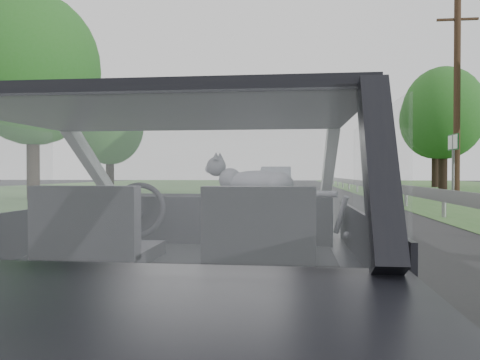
% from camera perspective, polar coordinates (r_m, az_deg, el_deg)
% --- Properties ---
extents(subject_car, '(1.80, 4.00, 1.45)m').
position_cam_1_polar(subject_car, '(2.55, -6.19, -8.72)').
color(subject_car, black).
rests_on(subject_car, ground).
extents(dashboard, '(1.58, 0.45, 0.30)m').
position_cam_1_polar(dashboard, '(3.14, -3.71, -4.60)').
color(dashboard, black).
rests_on(dashboard, subject_car).
extents(driver_seat, '(0.50, 0.72, 0.42)m').
position_cam_1_polar(driver_seat, '(2.38, -17.26, -5.68)').
color(driver_seat, black).
rests_on(driver_seat, subject_car).
extents(passenger_seat, '(0.50, 0.72, 0.42)m').
position_cam_1_polar(passenger_seat, '(2.18, 2.47, -6.22)').
color(passenger_seat, black).
rests_on(passenger_seat, subject_car).
extents(steering_wheel, '(0.36, 0.36, 0.04)m').
position_cam_1_polar(steering_wheel, '(2.95, -12.42, -3.61)').
color(steering_wheel, black).
rests_on(steering_wheel, dashboard).
extents(cat, '(0.67, 0.34, 0.29)m').
position_cam_1_polar(cat, '(3.08, 2.06, -0.16)').
color(cat, gray).
rests_on(cat, dashboard).
extents(guardrail, '(0.05, 90.00, 0.32)m').
position_cam_1_polar(guardrail, '(13.02, 23.12, -1.70)').
color(guardrail, gray).
rests_on(guardrail, ground).
extents(other_car, '(1.81, 4.52, 1.48)m').
position_cam_1_polar(other_car, '(24.66, 4.41, -0.07)').
color(other_car, '#969BAA').
rests_on(other_car, ground).
extents(highway_sign, '(0.15, 1.11, 2.76)m').
position_cam_1_polar(highway_sign, '(21.39, 24.55, 1.42)').
color(highway_sign, '#0D501D').
rests_on(highway_sign, ground).
extents(utility_pole, '(0.33, 0.33, 8.68)m').
position_cam_1_polar(utility_pole, '(22.69, 24.93, 8.89)').
color(utility_pole, black).
rests_on(utility_pole, ground).
extents(tree_2, '(6.06, 6.06, 7.26)m').
position_cam_1_polar(tree_2, '(30.58, 23.52, 5.46)').
color(tree_2, '#245E1D').
rests_on(tree_2, ground).
extents(tree_3, '(7.13, 7.13, 8.38)m').
position_cam_1_polar(tree_3, '(40.64, 22.71, 5.11)').
color(tree_3, '#245E1D').
rests_on(tree_3, ground).
extents(tree_5, '(6.70, 6.70, 8.64)m').
position_cam_1_polar(tree_5, '(22.26, -23.94, 9.00)').
color(tree_5, '#245E1D').
rests_on(tree_5, ground).
extents(tree_6, '(4.36, 4.36, 6.06)m').
position_cam_1_polar(tree_6, '(29.10, -15.58, 4.56)').
color(tree_6, '#245E1D').
rests_on(tree_6, ground).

